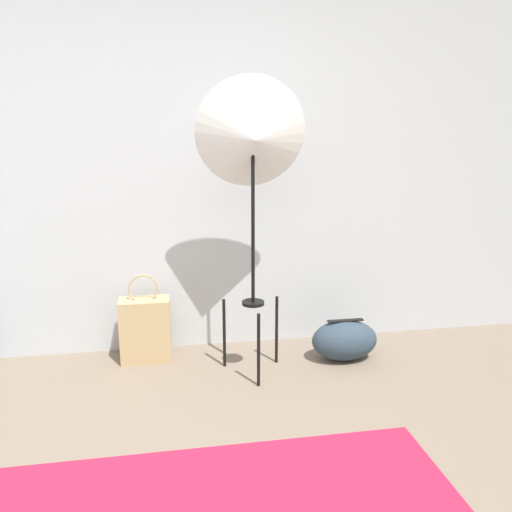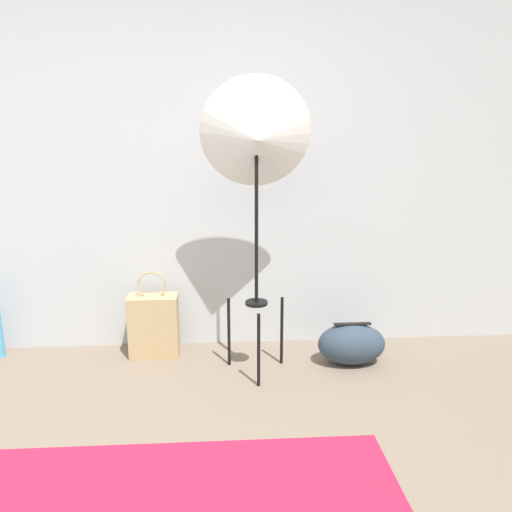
% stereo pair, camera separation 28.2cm
% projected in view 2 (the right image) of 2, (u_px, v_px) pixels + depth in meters
% --- Properties ---
extents(wall_back, '(8.00, 0.05, 2.60)m').
position_uv_depth(wall_back, '(195.00, 162.00, 3.37)').
color(wall_back, '#B7BCC1').
rests_on(wall_back, ground_plane).
extents(photo_umbrella, '(0.67, 0.38, 1.82)m').
position_uv_depth(photo_umbrella, '(256.00, 139.00, 2.88)').
color(photo_umbrella, black).
rests_on(photo_umbrella, ground_plane).
extents(tote_bag, '(0.33, 0.18, 0.60)m').
position_uv_depth(tote_bag, '(154.00, 325.00, 3.40)').
color(tote_bag, tan).
rests_on(tote_bag, ground_plane).
extents(duffel_bag, '(0.45, 0.27, 0.28)m').
position_uv_depth(duffel_bag, '(351.00, 344.00, 3.29)').
color(duffel_bag, '#2D3D4C').
rests_on(duffel_bag, ground_plane).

